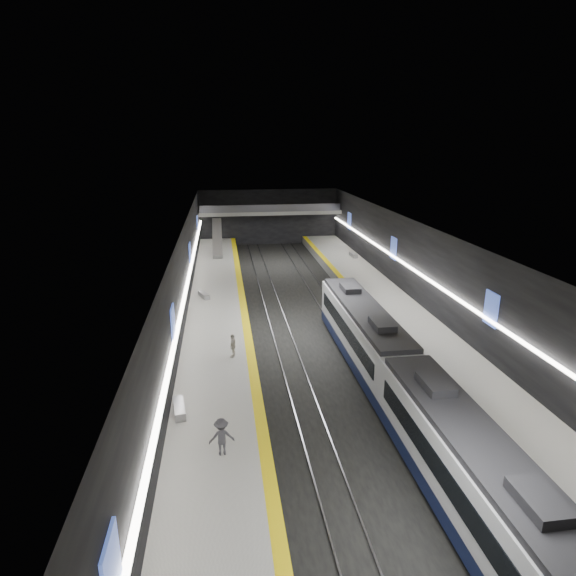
{
  "coord_description": "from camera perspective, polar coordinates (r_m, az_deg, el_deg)",
  "views": [
    {
      "loc": [
        -6.88,
        -34.78,
        14.8
      ],
      "look_at": [
        -1.26,
        5.63,
        2.2
      ],
      "focal_mm": 30.0,
      "sensor_mm": 36.0,
      "label": 1
    }
  ],
  "objects": [
    {
      "name": "ground",
      "position": [
        38.42,
        3.03,
        -5.52
      ],
      "size": [
        70.0,
        70.0,
        0.0
      ],
      "primitive_type": "plane",
      "color": "black",
      "rests_on": "ground"
    },
    {
      "name": "ceiling",
      "position": [
        36.11,
        3.23,
        6.28
      ],
      "size": [
        20.0,
        70.0,
        0.04
      ],
      "primitive_type": "cube",
      "rotation": [
        3.14,
        0.0,
        0.0
      ],
      "color": "beige",
      "rests_on": "wall_left"
    },
    {
      "name": "wall_left",
      "position": [
        36.56,
        -12.45,
        -0.44
      ],
      "size": [
        0.04,
        70.0,
        8.0
      ],
      "primitive_type": "cube",
      "color": "black",
      "rests_on": "ground"
    },
    {
      "name": "wall_right",
      "position": [
        40.15,
        17.28,
        0.76
      ],
      "size": [
        0.04,
        70.0,
        8.0
      ],
      "primitive_type": "cube",
      "color": "black",
      "rests_on": "ground"
    },
    {
      "name": "wall_back",
      "position": [
        70.95,
        -2.29,
        8.39
      ],
      "size": [
        20.0,
        0.04,
        8.0
      ],
      "primitive_type": "cube",
      "color": "black",
      "rests_on": "ground"
    },
    {
      "name": "platform_left",
      "position": [
        37.62,
        -8.3,
        -5.38
      ],
      "size": [
        5.0,
        70.0,
        1.0
      ],
      "primitive_type": "cube",
      "color": "slate",
      "rests_on": "ground"
    },
    {
      "name": "tile_surface_left",
      "position": [
        37.42,
        -8.33,
        -4.65
      ],
      "size": [
        5.0,
        70.0,
        0.02
      ],
      "primitive_type": "cube",
      "color": "#9A9A95",
      "rests_on": "platform_left"
    },
    {
      "name": "tactile_strip_left",
      "position": [
        37.45,
        -4.96,
        -4.5
      ],
      "size": [
        0.6,
        70.0,
        0.02
      ],
      "primitive_type": "cube",
      "color": "yellow",
      "rests_on": "platform_left"
    },
    {
      "name": "platform_right",
      "position": [
        40.27,
        13.61,
        -4.15
      ],
      "size": [
        5.0,
        70.0,
        1.0
      ],
      "primitive_type": "cube",
      "color": "slate",
      "rests_on": "ground"
    },
    {
      "name": "tile_surface_right",
      "position": [
        40.09,
        13.66,
        -3.47
      ],
      "size": [
        5.0,
        70.0,
        0.02
      ],
      "primitive_type": "cube",
      "color": "#9A9A95",
      "rests_on": "platform_right"
    },
    {
      "name": "tactile_strip_right",
      "position": [
        39.35,
        10.67,
        -3.65
      ],
      "size": [
        0.6,
        70.0,
        0.02
      ],
      "primitive_type": "cube",
      "color": "yellow",
      "rests_on": "platform_right"
    },
    {
      "name": "rails",
      "position": [
        38.4,
        3.03,
        -5.44
      ],
      "size": [
        6.52,
        70.0,
        0.12
      ],
      "color": "gray",
      "rests_on": "ground"
    },
    {
      "name": "train",
      "position": [
        27.27,
        13.44,
        -10.89
      ],
      "size": [
        2.69,
        30.04,
        3.6
      ],
      "color": "#10183B",
      "rests_on": "ground"
    },
    {
      "name": "ad_posters",
      "position": [
        37.87,
        2.85,
        1.36
      ],
      "size": [
        19.94,
        53.5,
        2.2
      ],
      "color": "#425DC6",
      "rests_on": "wall_left"
    },
    {
      "name": "cove_light_left",
      "position": [
        36.6,
        -12.12,
        -0.73
      ],
      "size": [
        0.25,
        68.6,
        0.12
      ],
      "primitive_type": "cube",
      "color": "white",
      "rests_on": "wall_left"
    },
    {
      "name": "cove_light_right",
      "position": [
        40.12,
        17.0,
        0.48
      ],
      "size": [
        0.25,
        68.6,
        0.12
      ],
      "primitive_type": "cube",
      "color": "white",
      "rests_on": "wall_right"
    },
    {
      "name": "mezzanine_bridge",
      "position": [
        68.76,
        -2.12,
        8.99
      ],
      "size": [
        20.0,
        3.0,
        1.5
      ],
      "color": "gray",
      "rests_on": "wall_left"
    },
    {
      "name": "escalator",
      "position": [
        61.94,
        -8.39,
        5.9
      ],
      "size": [
        1.2,
        7.5,
        3.92
      ],
      "primitive_type": "cube",
      "rotation": [
        0.44,
        0.0,
        0.0
      ],
      "color": "#99999E",
      "rests_on": "platform_left"
    },
    {
      "name": "bench_left_near",
      "position": [
        26.74,
        -12.79,
        -13.79
      ],
      "size": [
        0.85,
        2.04,
        0.48
      ],
      "primitive_type": "cube",
      "rotation": [
        0.0,
        0.0,
        0.16
      ],
      "color": "#99999E",
      "rests_on": "platform_left"
    },
    {
      "name": "bench_left_far",
      "position": [
        44.55,
        -9.94,
        -0.85
      ],
      "size": [
        1.12,
        1.9,
        0.45
      ],
      "primitive_type": "cube",
      "rotation": [
        0.0,
        0.0,
        0.36
      ],
      "color": "#99999E",
      "rests_on": "platform_left"
    },
    {
      "name": "bench_right_far",
      "position": [
        59.82,
        7.77,
        3.9
      ],
      "size": [
        0.6,
        1.99,
        0.48
      ],
      "primitive_type": "cube",
      "rotation": [
        0.0,
        0.0,
        0.03
      ],
      "color": "#99999E",
      "rests_on": "platform_right"
    },
    {
      "name": "passenger_left_a",
      "position": [
        32.11,
        -6.55,
        -6.82
      ],
      "size": [
        0.67,
        1.03,
        1.62
      ],
      "primitive_type": "imported",
      "rotation": [
        0.0,
        0.0,
        -1.88
      ],
      "color": "silver",
      "rests_on": "platform_left"
    },
    {
      "name": "passenger_left_b",
      "position": [
        23.02,
        -7.88,
        -17.1
      ],
      "size": [
        1.22,
        0.77,
        1.8
      ],
      "primitive_type": "imported",
      "rotation": [
        0.0,
        0.0,
        3.23
      ],
      "color": "#3F3F46",
      "rests_on": "platform_left"
    }
  ]
}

